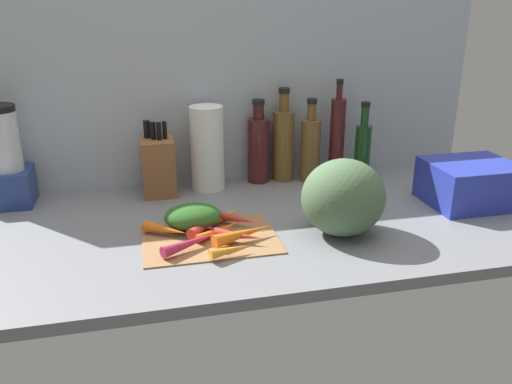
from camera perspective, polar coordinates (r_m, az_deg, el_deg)
name	(u,v)px	position (r cm, az deg, el deg)	size (l,w,h in cm)	color
ground_plane	(256,225)	(150.62, -0.01, -3.58)	(170.00, 80.00, 3.00)	slate
wall_back	(230,92)	(177.70, -2.88, 10.80)	(170.00, 3.00, 60.00)	#ADB7C1
cutting_board	(210,237)	(139.22, -5.03, -4.92)	(35.08, 25.95, 0.80)	#997047
carrot_0	(238,236)	(135.05, -1.92, -4.76)	(3.15, 3.15, 12.62)	red
carrot_1	(218,221)	(145.39, -4.12, -3.10)	(2.17, 2.17, 12.27)	orange
carrot_2	(220,229)	(140.14, -3.87, -4.05)	(2.09, 2.09, 16.22)	orange
carrot_3	(235,218)	(144.92, -2.29, -2.87)	(3.40, 3.40, 14.65)	red
carrot_4	(230,250)	(128.58, -2.80, -6.28)	(2.62, 2.62, 10.62)	orange
carrot_5	(244,233)	(135.92, -1.28, -4.50)	(3.51, 3.51, 17.81)	orange
carrot_6	(165,229)	(140.64, -9.79, -4.01)	(3.08, 3.08, 12.47)	orange
carrot_7	(192,242)	(132.77, -6.92, -5.42)	(2.97, 2.97, 17.19)	#B2264C
carrot_8	(197,225)	(141.60, -6.43, -3.60)	(3.32, 3.32, 14.60)	#B2264C
carrot_9	(209,222)	(143.30, -5.12, -3.29)	(3.09, 3.09, 17.78)	red
carrot_10	(227,214)	(149.04, -3.12, -2.44)	(2.26, 2.26, 12.05)	orange
carrot_greens_pile	(193,216)	(143.36, -6.85, -2.60)	(15.44, 11.88, 6.53)	#2D6023
winter_squash	(343,197)	(139.99, 9.43, -0.59)	(22.26, 20.93, 20.51)	#4C6B47
knife_block	(158,165)	(170.29, -10.54, 2.86)	(10.20, 13.32, 23.49)	brown
blender_appliance	(6,163)	(173.59, -25.47, 2.84)	(13.37, 13.37, 30.53)	navy
paper_towel_roll	(207,148)	(171.23, -5.31, 4.74)	(10.76, 10.76, 27.31)	white
bottle_0	(258,148)	(177.62, 0.27, 4.80)	(7.42, 7.42, 28.15)	#471919
bottle_1	(283,143)	(179.48, 2.97, 5.32)	(7.32, 7.32, 31.55)	brown
bottle_2	(310,148)	(179.52, 5.89, 4.76)	(6.65, 6.65, 28.34)	brown
bottle_3	(337,138)	(181.87, 8.75, 5.84)	(5.12, 5.12, 34.27)	#471919
bottle_4	(363,149)	(183.78, 11.46, 4.59)	(5.40, 5.40, 26.91)	#19421E
dish_rack	(470,183)	(172.71, 22.13, 0.89)	(25.59, 21.77, 12.84)	#2838AD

